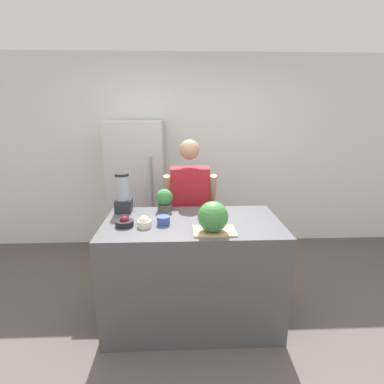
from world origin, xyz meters
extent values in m
plane|color=#564C47|center=(0.00, 0.00, 0.00)|extent=(14.00, 14.00, 0.00)
cube|color=white|center=(0.00, 2.15, 1.30)|extent=(8.00, 0.06, 2.60)
cube|color=#4C4C51|center=(0.00, 0.41, 0.48)|extent=(1.52, 0.82, 0.96)
cube|color=#B7B7BC|center=(-0.64, 1.78, 0.88)|extent=(0.68, 0.64, 1.76)
cylinder|color=gray|center=(-0.44, 1.44, 1.06)|extent=(0.02, 0.02, 0.62)
cube|color=gray|center=(0.00, 1.05, 0.38)|extent=(0.30, 0.18, 0.77)
cube|color=#B21E28|center=(0.00, 1.05, 1.04)|extent=(0.40, 0.22, 0.54)
sphere|color=tan|center=(0.00, 1.05, 1.49)|extent=(0.21, 0.21, 0.21)
cylinder|color=tan|center=(-0.23, 1.01, 1.03)|extent=(0.07, 0.22, 0.46)
cylinder|color=tan|center=(0.24, 1.01, 1.03)|extent=(0.07, 0.22, 0.46)
cube|color=tan|center=(0.16, 0.17, 0.97)|extent=(0.33, 0.23, 0.01)
sphere|color=#3D7F3D|center=(0.15, 0.16, 1.09)|extent=(0.24, 0.24, 0.24)
cylinder|color=black|center=(-0.56, 0.32, 0.98)|extent=(0.15, 0.15, 0.05)
sphere|color=maroon|center=(-0.56, 0.32, 1.01)|extent=(0.08, 0.08, 0.08)
cylinder|color=beige|center=(-0.39, 0.29, 0.99)|extent=(0.11, 0.11, 0.05)
sphere|color=white|center=(-0.39, 0.29, 1.01)|extent=(0.09, 0.09, 0.09)
cylinder|color=#334C9E|center=(-0.24, 0.35, 0.99)|extent=(0.11, 0.11, 0.07)
cube|color=#28282D|center=(-0.63, 0.69, 1.02)|extent=(0.15, 0.15, 0.12)
cylinder|color=#99A3AD|center=(-0.63, 0.69, 1.19)|extent=(0.13, 0.13, 0.22)
cylinder|color=black|center=(-0.63, 0.69, 1.31)|extent=(0.13, 0.13, 0.02)
cylinder|color=#514C47|center=(-0.25, 0.70, 0.99)|extent=(0.13, 0.13, 0.06)
sphere|color=#387F3D|center=(-0.25, 0.70, 1.09)|extent=(0.16, 0.16, 0.16)
camera|label=1|loc=(-0.10, -2.00, 1.88)|focal=28.00mm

